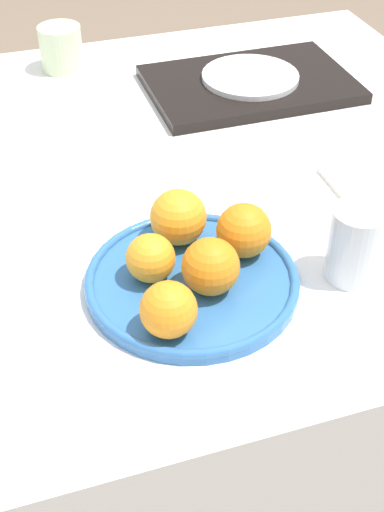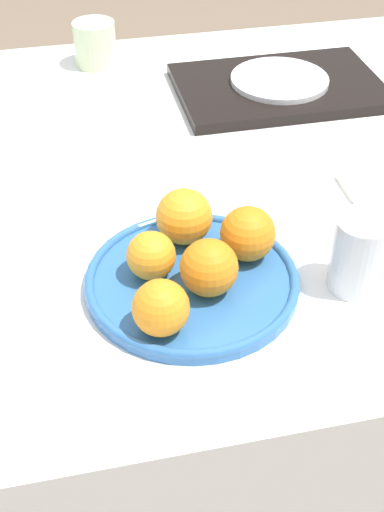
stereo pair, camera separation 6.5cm
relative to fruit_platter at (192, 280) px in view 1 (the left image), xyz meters
name	(u,v)px [view 1 (the left image)]	position (x,y,z in m)	size (l,w,h in m)	color
ground_plane	(131,472)	(-0.05, 0.27, -0.78)	(12.00, 12.00, 0.00)	#7A6651
table	(120,352)	(-0.05, 0.27, -0.40)	(1.37, 1.03, 0.77)	white
fruit_platter	(192,280)	(0.00, 0.00, 0.00)	(0.27, 0.27, 0.02)	#336BAD
orange_0	(211,267)	(0.02, -0.03, 0.04)	(0.07, 0.07, 0.07)	orange
orange_1	(178,217)	(0.01, 0.08, 0.04)	(0.07, 0.07, 0.07)	orange
orange_2	(244,231)	(0.08, 0.03, 0.04)	(0.07, 0.07, 0.07)	orange
orange_3	(151,258)	(-0.05, 0.02, 0.03)	(0.06, 0.06, 0.06)	orange
orange_4	(169,309)	(-0.05, -0.08, 0.04)	(0.07, 0.07, 0.07)	orange
water_glass	(355,244)	(0.20, -0.04, 0.04)	(0.07, 0.07, 0.10)	silver
serving_tray	(250,84)	(0.27, 0.49, 0.00)	(0.37, 0.25, 0.02)	black
side_plate	(250,77)	(0.27, 0.49, 0.01)	(0.18, 0.18, 0.01)	white
cup_1	(61,48)	(-0.04, 0.68, 0.03)	(0.08, 0.08, 0.08)	beige
napkin	(372,187)	(0.32, 0.12, -0.01)	(0.11, 0.14, 0.01)	silver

